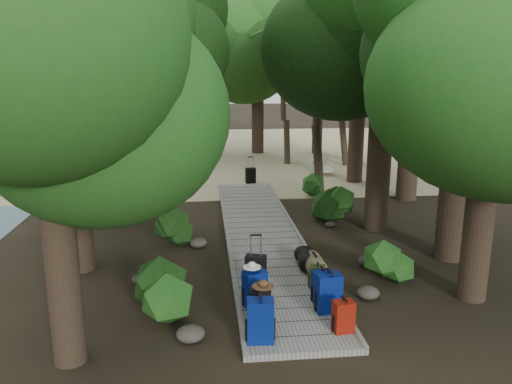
{
  "coord_description": "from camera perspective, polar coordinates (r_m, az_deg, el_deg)",
  "views": [
    {
      "loc": [
        -1.53,
        -11.86,
        4.38
      ],
      "look_at": [
        -0.05,
        2.09,
        1.0
      ],
      "focal_mm": 35.0,
      "sensor_mm": 36.0,
      "label": 1
    }
  ],
  "objects": [
    {
      "name": "rock_left_d",
      "position": [
        15.49,
        -8.3,
        -2.71
      ],
      "size": [
        0.29,
        0.26,
        0.16
      ],
      "primitive_type": null,
      "color": "#4C473F",
      "rests_on": "ground"
    },
    {
      "name": "palm_right_a",
      "position": [
        18.29,
        7.91,
        11.53
      ],
      "size": [
        4.43,
        4.43,
        7.55
      ],
      "primitive_type": null,
      "color": "#16380F",
      "rests_on": "ground"
    },
    {
      "name": "shrub_left_b",
      "position": [
        13.14,
        -9.25,
        -3.98
      ],
      "size": [
        1.02,
        1.02,
        0.92
      ],
      "primitive_type": null,
      "color": "#1C5419",
      "rests_on": "ground"
    },
    {
      "name": "shrub_left_c",
      "position": [
        16.49,
        -11.51,
        0.09
      ],
      "size": [
        1.37,
        1.37,
        1.23
      ],
      "primitive_type": null,
      "color": "#1C5419",
      "rests_on": "ground"
    },
    {
      "name": "hat_white",
      "position": [
        9.26,
        -0.46,
        -8.29
      ],
      "size": [
        0.33,
        0.33,
        0.11
      ],
      "primitive_type": null,
      "color": "silver",
      "rests_on": "backpack_left_c"
    },
    {
      "name": "tree_left_b",
      "position": [
        11.42,
        -21.4,
        15.04
      ],
      "size": [
        5.39,
        5.39,
        9.71
      ],
      "primitive_type": null,
      "color": "black",
      "rests_on": "ground"
    },
    {
      "name": "boardwalk",
      "position": [
        13.65,
        0.7,
        -4.9
      ],
      "size": [
        2.0,
        12.0,
        0.12
      ],
      "primitive_type": "cube",
      "color": "gray",
      "rests_on": "ground"
    },
    {
      "name": "tree_right_c",
      "position": [
        14.11,
        14.54,
        14.69
      ],
      "size": [
        5.5,
        5.5,
        9.53
      ],
      "primitive_type": null,
      "color": "black",
      "rests_on": "ground"
    },
    {
      "name": "tree_left_a",
      "position": [
        7.56,
        -22.55,
        6.13
      ],
      "size": [
        4.24,
        4.24,
        7.07
      ],
      "primitive_type": null,
      "color": "black",
      "rests_on": "ground"
    },
    {
      "name": "backpack_right_d",
      "position": [
        10.33,
        7.03,
        -9.4
      ],
      "size": [
        0.38,
        0.31,
        0.5
      ],
      "primitive_type": null,
      "rotation": [
        0.0,
        0.0,
        -0.27
      ],
      "color": "#383714",
      "rests_on": "boardwalk"
    },
    {
      "name": "kayak",
      "position": [
        22.08,
        -9.43,
        2.41
      ],
      "size": [
        0.92,
        3.34,
        0.33
      ],
      "primitive_type": "ellipsoid",
      "rotation": [
        0.0,
        0.0,
        0.06
      ],
      "color": "#9D2C0D",
      "rests_on": "sand_beach"
    },
    {
      "name": "rock_left_c",
      "position": [
        12.92,
        -6.61,
        -5.78
      ],
      "size": [
        0.45,
        0.4,
        0.25
      ],
      "primitive_type": null,
      "color": "#4C473F",
      "rests_on": "ground"
    },
    {
      "name": "shrub_right_b",
      "position": [
        15.16,
        8.92,
        -1.28
      ],
      "size": [
        1.21,
        1.21,
        1.09
      ],
      "primitive_type": null,
      "color": "#1C5419",
      "rests_on": "ground"
    },
    {
      "name": "tree_back_a",
      "position": [
        27.24,
        -5.62,
        13.0
      ],
      "size": [
        4.79,
        4.79,
        8.29
      ],
      "primitive_type": null,
      "color": "black",
      "rests_on": "ground"
    },
    {
      "name": "backpack_left_b",
      "position": [
        8.93,
        0.46,
        -12.55
      ],
      "size": [
        0.37,
        0.26,
        0.66
      ],
      "primitive_type": null,
      "rotation": [
        0.0,
        0.0,
        -0.02
      ],
      "color": "black",
      "rests_on": "boardwalk"
    },
    {
      "name": "rock_right_b",
      "position": [
        11.91,
        12.69,
        -7.7
      ],
      "size": [
        0.48,
        0.43,
        0.26
      ],
      "primitive_type": null,
      "color": "#4C473F",
      "rests_on": "ground"
    },
    {
      "name": "tree_left_c",
      "position": [
        14.63,
        -16.05,
        12.18
      ],
      "size": [
        4.78,
        4.78,
        8.32
      ],
      "primitive_type": null,
      "color": "black",
      "rests_on": "ground"
    },
    {
      "name": "palm_left_a",
      "position": [
        18.32,
        -16.61,
        9.52
      ],
      "size": [
        4.11,
        4.11,
        6.54
      ],
      "primitive_type": null,
      "color": "#16380F",
      "rests_on": "ground"
    },
    {
      "name": "tree_right_b",
      "position": [
        12.29,
        23.15,
        15.36
      ],
      "size": [
        5.59,
        5.59,
        9.98
      ],
      "primitive_type": null,
      "color": "black",
      "rests_on": "ground"
    },
    {
      "name": "shrub_right_c",
      "position": [
        18.15,
        6.28,
        0.76
      ],
      "size": [
        0.86,
        0.86,
        0.77
      ],
      "primitive_type": null,
      "color": "#1C5419",
      "rests_on": "ground"
    },
    {
      "name": "backpack_right_a",
      "position": [
        8.72,
        9.96,
        -13.65
      ],
      "size": [
        0.37,
        0.29,
        0.61
      ],
      "primitive_type": null,
      "rotation": [
        0.0,
        0.0,
        0.15
      ],
      "color": "#97190A",
      "rests_on": "boardwalk"
    },
    {
      "name": "rock_right_c",
      "position": [
        14.66,
        8.45,
        -3.67
      ],
      "size": [
        0.28,
        0.25,
        0.15
      ],
      "primitive_type": null,
      "color": "#4C473F",
      "rests_on": "ground"
    },
    {
      "name": "tree_right_a",
      "position": [
        10.12,
        25.39,
        9.69
      ],
      "size": [
        4.71,
        4.71,
        7.85
      ],
      "primitive_type": null,
      "color": "black",
      "rests_on": "ground"
    },
    {
      "name": "sun_lounger",
      "position": [
        22.12,
        7.82,
        2.95
      ],
      "size": [
        0.8,
        2.14,
        0.68
      ],
      "primitive_type": null,
      "rotation": [
        0.0,
        0.0,
        -0.06
      ],
      "color": "silver",
      "rests_on": "sand_beach"
    },
    {
      "name": "lone_suitcase_on_sand",
      "position": [
        20.07,
        -0.63,
        1.91
      ],
      "size": [
        0.43,
        0.29,
        0.62
      ],
      "primitive_type": null,
      "rotation": [
        0.0,
        0.0,
        0.17
      ],
      "color": "black",
      "rests_on": "sand_beach"
    },
    {
      "name": "tree_right_d",
      "position": [
        17.93,
        17.85,
        15.12
      ],
      "size": [
        5.53,
        5.53,
        10.13
      ],
      "primitive_type": null,
      "color": "black",
      "rests_on": "ground"
    },
    {
      "name": "tree_back_b",
      "position": [
        27.49,
        0.2,
        14.29
      ],
      "size": [
        5.31,
        5.31,
        9.47
      ],
      "primitive_type": null,
      "color": "black",
      "rests_on": "ground"
    },
    {
      "name": "suitcase_on_boardwalk",
      "position": [
        10.27,
        -0.03,
        -8.98
      ],
      "size": [
        0.47,
        0.34,
        0.65
      ],
      "primitive_type": null,
      "rotation": [
        0.0,
        0.0,
        -0.28
      ],
      "color": "black",
      "rests_on": "boardwalk"
    },
    {
      "name": "backpack_right_c",
      "position": [
        9.71,
        7.6,
        -10.44
      ],
      "size": [
        0.39,
        0.28,
        0.66
      ],
      "primitive_type": null,
      "rotation": [
        0.0,
        0.0,
        0.02
      ],
      "color": "navy",
      "rests_on": "boardwalk"
    },
    {
      "name": "backpack_left_a",
      "position": [
        8.27,
        0.5,
        -14.25
      ],
      "size": [
        0.45,
        0.33,
        0.8
      ],
      "primitive_type": null,
      "rotation": [
        0.0,
        0.0,
        -0.07
      ],
      "color": "navy",
      "rests_on": "boardwalk"
    },
    {
      "name": "palm_right_c",
      "position": [
        24.38,
        4.14,
        10.67
      ],
      "size": [
        3.98,
        3.98,
        6.34
      ],
      "primitive_type": null,
      "color": "#16380F",
      "rests_on": "ground"
    },
    {
      "name": "rock_left_a",
      "position": [
        8.7,
        -7.49,
        -15.77
      ],
      "size": [
        0.48,
        0.44,
        0.27
      ],
      "primitive_type": null,
      "color": "#4C473F",
      "rests_on": "ground"
    },
    {
      "name": "backpack_left_c",
      "position": [
        9.42,
        -0.14,
        -10.76
      ],
      "size": [
        0.49,
        0.42,
        0.76
      ],
      "primitive_type": null,
      "rotation": [
        0.0,
        0.0,
        0.37
      ],
      "color": "navy",
      "rests_on": "boardwalk"
    },
    {
      "name": "tree_right_f",
      "position": [
        23.42,
        14.44,
        13.35
      ],
      "size": [
        5.0,
        5.0,
        8.94
      ],
      "primitive_type": null,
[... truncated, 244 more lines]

